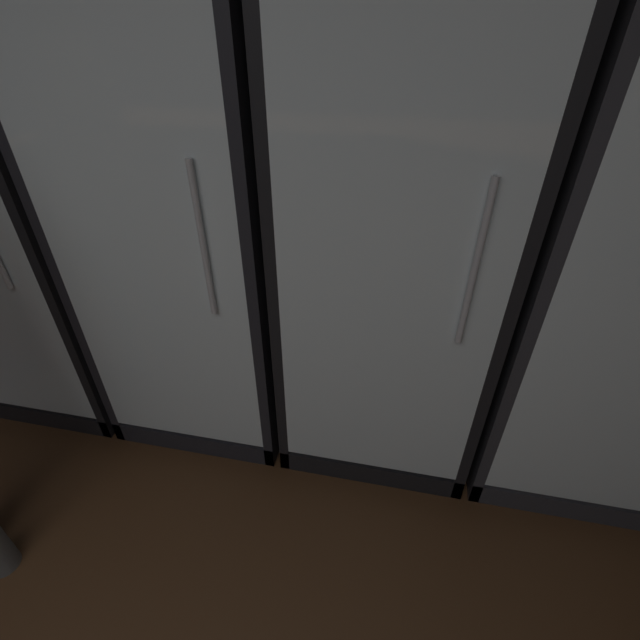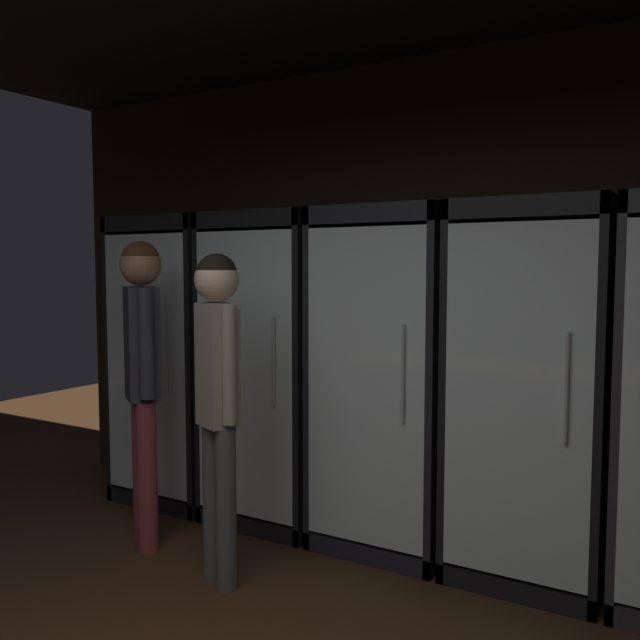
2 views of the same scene
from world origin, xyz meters
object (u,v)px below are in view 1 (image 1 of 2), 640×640
cooler_left (15,214)px  cooler_center (190,230)px  cooler_far_right (635,267)px  cooler_right (394,246)px

cooler_left → cooler_center: size_ratio=1.00×
cooler_left → cooler_center: bearing=0.0°
cooler_center → cooler_far_right: (1.58, -0.00, 0.00)m
cooler_center → cooler_right: size_ratio=1.00×
cooler_left → cooler_far_right: same height
cooler_right → cooler_left: bearing=180.0°
cooler_right → cooler_far_right: size_ratio=1.00×
cooler_left → cooler_far_right: (2.37, 0.00, 0.00)m
cooler_left → cooler_right: (1.58, -0.00, 0.00)m
cooler_far_right → cooler_center: bearing=180.0°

